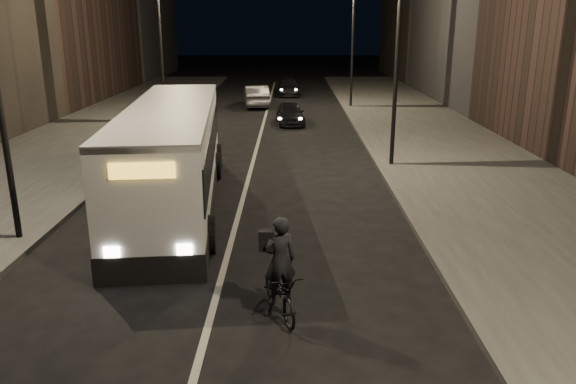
{
  "coord_description": "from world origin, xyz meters",
  "views": [
    {
      "loc": [
        1.59,
        -9.81,
        5.61
      ],
      "look_at": [
        1.52,
        3.69,
        1.5
      ],
      "focal_mm": 35.0,
      "sensor_mm": 36.0,
      "label": 1
    }
  ],
  "objects_px": {
    "streetlight_left_far": "(164,26)",
    "streetlight_right_mid": "(391,28)",
    "car_near": "(290,113)",
    "car_far": "(289,87)",
    "streetlight_left_near": "(0,32)",
    "car_mid": "(256,96)",
    "cyclist_on_bicycle": "(280,283)",
    "streetlight_right_far": "(349,25)",
    "city_bus": "(173,151)"
  },
  "relations": [
    {
      "from": "streetlight_left_near",
      "to": "streetlight_left_far",
      "type": "height_order",
      "value": "same"
    },
    {
      "from": "city_bus",
      "to": "car_mid",
      "type": "distance_m",
      "value": 21.52
    },
    {
      "from": "streetlight_right_far",
      "to": "city_bus",
      "type": "xyz_separation_m",
      "value": [
        -7.44,
        -20.69,
        -3.64
      ]
    },
    {
      "from": "car_mid",
      "to": "car_far",
      "type": "height_order",
      "value": "car_mid"
    },
    {
      "from": "streetlight_right_mid",
      "to": "streetlight_left_far",
      "type": "bearing_deg",
      "value": 136.84
    },
    {
      "from": "streetlight_left_far",
      "to": "city_bus",
      "type": "distance_m",
      "value": 15.47
    },
    {
      "from": "streetlight_left_far",
      "to": "cyclist_on_bicycle",
      "type": "xyz_separation_m",
      "value": [
        6.71,
        -21.82,
        -4.65
      ]
    },
    {
      "from": "streetlight_left_far",
      "to": "cyclist_on_bicycle",
      "type": "distance_m",
      "value": 23.3
    },
    {
      "from": "streetlight_left_far",
      "to": "car_far",
      "type": "xyz_separation_m",
      "value": [
        6.74,
        13.16,
        -4.72
      ]
    },
    {
      "from": "streetlight_left_near",
      "to": "car_far",
      "type": "bearing_deg",
      "value": 77.8
    },
    {
      "from": "city_bus",
      "to": "car_far",
      "type": "height_order",
      "value": "city_bus"
    },
    {
      "from": "city_bus",
      "to": "car_mid",
      "type": "bearing_deg",
      "value": 80.73
    },
    {
      "from": "car_mid",
      "to": "car_near",
      "type": "bearing_deg",
      "value": 101.6
    },
    {
      "from": "streetlight_right_far",
      "to": "car_near",
      "type": "xyz_separation_m",
      "value": [
        -3.8,
        -6.07,
        -4.74
      ]
    },
    {
      "from": "car_near",
      "to": "car_far",
      "type": "height_order",
      "value": "car_far"
    },
    {
      "from": "city_bus",
      "to": "car_near",
      "type": "xyz_separation_m",
      "value": [
        3.64,
        14.62,
        -1.1
      ]
    },
    {
      "from": "streetlight_left_far",
      "to": "car_mid",
      "type": "relative_size",
      "value": 1.84
    },
    {
      "from": "streetlight_right_mid",
      "to": "car_mid",
      "type": "xyz_separation_m",
      "value": [
        -6.13,
        16.77,
        -4.64
      ]
    },
    {
      "from": "city_bus",
      "to": "car_near",
      "type": "bearing_deg",
      "value": 70.22
    },
    {
      "from": "city_bus",
      "to": "cyclist_on_bicycle",
      "type": "height_order",
      "value": "city_bus"
    },
    {
      "from": "cyclist_on_bicycle",
      "to": "car_far",
      "type": "xyz_separation_m",
      "value": [
        0.03,
        34.98,
        -0.06
      ]
    },
    {
      "from": "car_near",
      "to": "car_mid",
      "type": "distance_m",
      "value": 7.23
    },
    {
      "from": "streetlight_left_near",
      "to": "city_bus",
      "type": "relative_size",
      "value": 0.68
    },
    {
      "from": "streetlight_right_mid",
      "to": "city_bus",
      "type": "relative_size",
      "value": 0.68
    },
    {
      "from": "streetlight_right_mid",
      "to": "car_near",
      "type": "relative_size",
      "value": 2.24
    },
    {
      "from": "streetlight_left_far",
      "to": "car_mid",
      "type": "height_order",
      "value": "streetlight_left_far"
    },
    {
      "from": "streetlight_left_near",
      "to": "car_mid",
      "type": "bearing_deg",
      "value": 79.63
    },
    {
      "from": "cyclist_on_bicycle",
      "to": "car_near",
      "type": "height_order",
      "value": "cyclist_on_bicycle"
    },
    {
      "from": "streetlight_right_far",
      "to": "streetlight_left_near",
      "type": "bearing_deg",
      "value": -113.96
    },
    {
      "from": "car_far",
      "to": "streetlight_right_far",
      "type": "bearing_deg",
      "value": -63.16
    },
    {
      "from": "streetlight_right_mid",
      "to": "car_far",
      "type": "xyz_separation_m",
      "value": [
        -3.93,
        23.16,
        -4.72
      ]
    },
    {
      "from": "cyclist_on_bicycle",
      "to": "car_far",
      "type": "distance_m",
      "value": 34.98
    },
    {
      "from": "city_bus",
      "to": "streetlight_left_far",
      "type": "bearing_deg",
      "value": 96.6
    },
    {
      "from": "streetlight_left_far",
      "to": "streetlight_right_mid",
      "type": "bearing_deg",
      "value": -43.16
    },
    {
      "from": "streetlight_right_mid",
      "to": "car_mid",
      "type": "height_order",
      "value": "streetlight_right_mid"
    },
    {
      "from": "streetlight_right_far",
      "to": "car_far",
      "type": "distance_m",
      "value": 9.43
    },
    {
      "from": "car_near",
      "to": "car_mid",
      "type": "relative_size",
      "value": 0.82
    },
    {
      "from": "car_near",
      "to": "city_bus",
      "type": "bearing_deg",
      "value": -109.34
    },
    {
      "from": "streetlight_left_near",
      "to": "car_near",
      "type": "bearing_deg",
      "value": 69.04
    },
    {
      "from": "cyclist_on_bicycle",
      "to": "car_near",
      "type": "distance_m",
      "value": 21.75
    },
    {
      "from": "streetlight_left_far",
      "to": "city_bus",
      "type": "xyz_separation_m",
      "value": [
        3.22,
        -14.69,
        -3.64
      ]
    },
    {
      "from": "streetlight_right_mid",
      "to": "streetlight_left_far",
      "type": "relative_size",
      "value": 1.0
    },
    {
      "from": "streetlight_right_far",
      "to": "car_mid",
      "type": "xyz_separation_m",
      "value": [
        -6.13,
        0.77,
        -4.64
      ]
    },
    {
      "from": "streetlight_left_far",
      "to": "car_near",
      "type": "bearing_deg",
      "value": -0.6
    },
    {
      "from": "streetlight_left_near",
      "to": "car_far",
      "type": "relative_size",
      "value": 1.83
    },
    {
      "from": "streetlight_left_near",
      "to": "streetlight_right_far",
      "type": "bearing_deg",
      "value": 66.04
    },
    {
      "from": "streetlight_right_far",
      "to": "streetlight_left_far",
      "type": "relative_size",
      "value": 1.0
    },
    {
      "from": "streetlight_right_far",
      "to": "streetlight_left_far",
      "type": "height_order",
      "value": "same"
    },
    {
      "from": "cyclist_on_bicycle",
      "to": "car_far",
      "type": "height_order",
      "value": "cyclist_on_bicycle"
    },
    {
      "from": "cyclist_on_bicycle",
      "to": "car_mid",
      "type": "bearing_deg",
      "value": 75.63
    }
  ]
}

